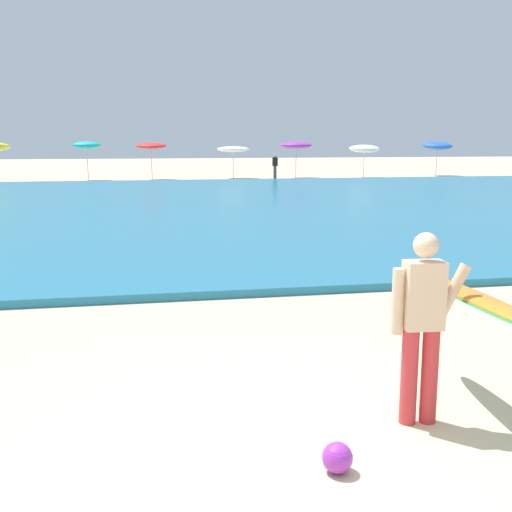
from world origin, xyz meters
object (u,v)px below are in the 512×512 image
Objects in this scene: beach_umbrella_5 at (364,149)px; beachgoer_near_row_left at (275,166)px; surfer_with_board at (449,311)px; beach_umbrella_2 at (151,146)px; beach_umbrella_4 at (296,145)px; beach_ball at (337,458)px; beach_umbrella_3 at (233,149)px; beach_umbrella_6 at (437,146)px; beach_umbrella_1 at (87,145)px.

beach_umbrella_5 reaches higher than beachgoer_near_row_left.
beach_umbrella_5 is (12.35, 34.98, 0.87)m from surfer_with_board.
beach_umbrella_2 is 9.42m from beach_umbrella_4.
beach_umbrella_4 reaches higher than beach_ball.
beach_umbrella_2 reaches higher than beach_umbrella_5.
beach_umbrella_5 is at bearing 70.56° from surfer_with_board.
surfer_with_board is at bearing -87.35° from beach_umbrella_2.
beach_ball is at bearing -97.57° from beach_umbrella_3.
beach_umbrella_2 reaches higher than surfer_with_board.
beach_umbrella_2 is 5.28m from beach_umbrella_3.
beach_umbrella_6 is at bearing 0.91° from beach_umbrella_3.
beach_umbrella_5 is 6.37m from beachgoer_near_row_left.
beach_umbrella_6 reaches higher than beach_ball.
beach_umbrella_3 is at bearing 148.98° from beachgoer_near_row_left.
beach_umbrella_6 is (10.31, 0.58, -0.04)m from beach_umbrella_4.
beach_umbrella_2 is (-1.64, 35.47, 1.08)m from surfer_with_board.
beach_umbrella_1 is 1.02× the size of beach_umbrella_2.
beach_ball is (-13.57, -35.65, -1.78)m from beach_umbrella_5.
beach_ball is at bearing -83.12° from beach_umbrella_1.
beach_ball is at bearing -110.84° from beach_umbrella_5.
beach_umbrella_5 is (8.72, -0.79, 0.02)m from beach_umbrella_3.
beachgoer_near_row_left is at bearing -6.03° from beach_umbrella_1.
beach_umbrella_2 is 0.96× the size of beach_umbrella_6.
beach_umbrella_2 is 14.00m from beach_umbrella_5.
beach_umbrella_1 is (-5.59, 35.51, 1.12)m from surfer_with_board.
beach_umbrella_2 reaches higher than beach_umbrella_4.
beach_ball is (-9.00, -36.09, -2.00)m from beach_umbrella_4.
surfer_with_board is 1.21× the size of beach_umbrella_5.
beach_umbrella_4 is at bearing 34.36° from beachgoer_near_row_left.
surfer_with_board is at bearing -95.78° from beach_umbrella_3.
beach_umbrella_2 is 36.19m from beach_ball.
surfer_with_board is 1.28× the size of beach_umbrella_3.
surfer_with_board is at bearing -102.38° from beach_umbrella_4.
beach_umbrella_1 is 11.83m from beachgoer_near_row_left.
beach_umbrella_1 is at bearing 178.30° from beach_umbrella_5.
beach_umbrella_3 is 1.33× the size of beachgoer_near_row_left.
surfer_with_board is 1.14× the size of beach_umbrella_2.
beach_umbrella_1 reaches higher than beach_umbrella_2.
beachgoer_near_row_left is at bearing -171.83° from beach_umbrella_6.
beach_umbrella_2 is at bearing -0.65° from beach_umbrella_1.
beach_umbrella_3 is at bearing 175.23° from beach_umbrella_4.
beach_umbrella_6 is (19.73, 0.53, -0.03)m from beach_umbrella_2.
beach_umbrella_5 is at bearing -5.51° from beach_umbrella_4.
beach_umbrella_4 is 1.49× the size of beachgoer_near_row_left.
surfer_with_board is 11.16× the size of beach_ball.
surfer_with_board is 40.30m from beach_umbrella_6.
beach_umbrella_4 is 9.79× the size of beach_ball.
beach_umbrella_4 is at bearing 76.00° from beach_ball.
beach_umbrella_1 is 1.15× the size of beach_umbrella_3.
beach_umbrella_1 is 13.37m from beach_umbrella_4.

